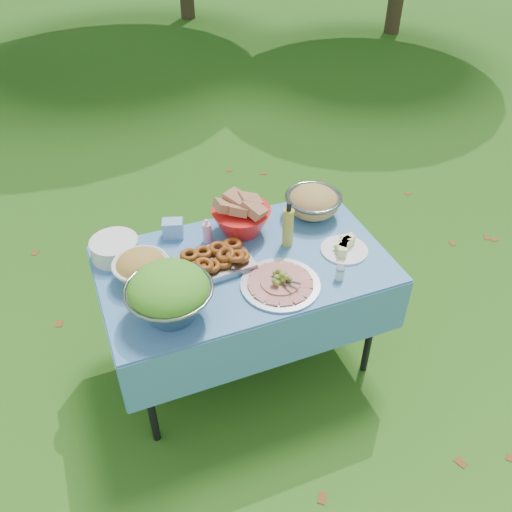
{
  "coord_description": "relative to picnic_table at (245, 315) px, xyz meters",
  "views": [
    {
      "loc": [
        -0.72,
        -1.99,
        2.55
      ],
      "look_at": [
        0.07,
        0.0,
        0.79
      ],
      "focal_mm": 38.0,
      "sensor_mm": 36.0,
      "label": 1
    }
  ],
  "objects": [
    {
      "name": "fried_tray",
      "position": [
        -0.15,
        0.03,
        0.42
      ],
      "size": [
        0.38,
        0.29,
        0.09
      ],
      "primitive_type": "cube",
      "rotation": [
        0.0,
        0.0,
        0.08
      ],
      "color": "#A5A4A8",
      "rests_on": "picnic_table"
    },
    {
      "name": "pasta_bowl_white",
      "position": [
        -0.51,
        0.07,
        0.46
      ],
      "size": [
        0.35,
        0.35,
        0.15
      ],
      "primitive_type": null,
      "rotation": [
        0.0,
        0.0,
        0.36
      ],
      "color": "white",
      "rests_on": "picnic_table"
    },
    {
      "name": "wipes_box",
      "position": [
        -0.28,
        0.35,
        0.43
      ],
      "size": [
        0.13,
        0.11,
        0.1
      ],
      "primitive_type": "cube",
      "rotation": [
        0.0,
        0.0,
        -0.31
      ],
      "color": "#86AEDD",
      "rests_on": "picnic_table"
    },
    {
      "name": "charcuterie_platter",
      "position": [
        0.1,
        -0.22,
        0.43
      ],
      "size": [
        0.5,
        0.5,
        0.09
      ],
      "primitive_type": "cylinder",
      "rotation": [
        0.0,
        0.0,
        -0.36
      ],
      "color": "silver",
      "rests_on": "picnic_table"
    },
    {
      "name": "bread_bowl",
      "position": [
        0.08,
        0.26,
        0.49
      ],
      "size": [
        0.34,
        0.34,
        0.21
      ],
      "primitive_type": null,
      "rotation": [
        0.0,
        0.0,
        0.06
      ],
      "color": "red",
      "rests_on": "picnic_table"
    },
    {
      "name": "shaker",
      "position": [
        0.4,
        -0.29,
        0.42
      ],
      "size": [
        0.05,
        0.05,
        0.07
      ],
      "primitive_type": "cylinder",
      "rotation": [
        0.0,
        0.0,
        -0.2
      ],
      "color": "silver",
      "rests_on": "picnic_table"
    },
    {
      "name": "picnic_table",
      "position": [
        0.0,
        0.0,
        0.0
      ],
      "size": [
        1.46,
        0.86,
        0.76
      ],
      "primitive_type": "cube",
      "color": "#81C9F7",
      "rests_on": "ground"
    },
    {
      "name": "sanitizer_bottle",
      "position": [
        -0.12,
        0.24,
        0.45
      ],
      "size": [
        0.06,
        0.06,
        0.14
      ],
      "primitive_type": "cylinder",
      "rotation": [
        0.0,
        0.0,
        -0.42
      ],
      "color": "#FF9DC3",
      "rests_on": "picnic_table"
    },
    {
      "name": "oil_bottle",
      "position": [
        0.27,
        0.06,
        0.51
      ],
      "size": [
        0.06,
        0.06,
        0.26
      ],
      "primitive_type": "cylinder",
      "rotation": [
        0.0,
        0.0,
        0.07
      ],
      "color": "gold",
      "rests_on": "picnic_table"
    },
    {
      "name": "plate_stack",
      "position": [
        -0.6,
        0.3,
        0.43
      ],
      "size": [
        0.29,
        0.29,
        0.1
      ],
      "primitive_type": "cylinder",
      "rotation": [
        0.0,
        0.0,
        0.19
      ],
      "color": "white",
      "rests_on": "picnic_table"
    },
    {
      "name": "salad_bowl",
      "position": [
        -0.44,
        -0.22,
        0.51
      ],
      "size": [
        0.47,
        0.47,
        0.26
      ],
      "primitive_type": null,
      "rotation": [
        0.0,
        0.0,
        -0.22
      ],
      "color": "gray",
      "rests_on": "picnic_table"
    },
    {
      "name": "pasta_bowl_steel",
      "position": [
        0.52,
        0.26,
        0.46
      ],
      "size": [
        0.39,
        0.39,
        0.17
      ],
      "primitive_type": null,
      "rotation": [
        0.0,
        0.0,
        0.26
      ],
      "color": "gray",
      "rests_on": "picnic_table"
    },
    {
      "name": "ground",
      "position": [
        0.0,
        0.0,
        -0.38
      ],
      "size": [
        80.0,
        80.0,
        0.0
      ],
      "primitive_type": "plane",
      "color": "#133309",
      "rests_on": "ground"
    },
    {
      "name": "cheese_plate",
      "position": [
        0.52,
        -0.1,
        0.41
      ],
      "size": [
        0.31,
        0.31,
        0.07
      ],
      "primitive_type": "cylinder",
      "rotation": [
        0.0,
        0.0,
        0.27
      ],
      "color": "white",
      "rests_on": "picnic_table"
    }
  ]
}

